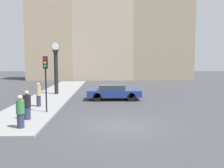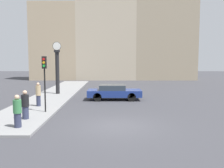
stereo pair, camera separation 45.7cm
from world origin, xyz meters
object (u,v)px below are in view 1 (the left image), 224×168
at_px(street_clock, 56,69).
at_px(sedan_car, 114,92).
at_px(traffic_light_near, 46,72).
at_px(pedestrian_green_hoodie, 20,112).
at_px(pedestrian_tan_coat, 39,95).
at_px(pedestrian_black_jacket, 27,105).

bearing_deg(street_clock, sedan_car, -28.30).
xyz_separation_m(traffic_light_near, pedestrian_green_hoodie, (-0.38, -3.62, -1.72)).
xyz_separation_m(sedan_car, traffic_light_near, (-4.37, -5.45, 1.96)).
height_order(sedan_car, street_clock, street_clock).
relative_size(pedestrian_tan_coat, pedestrian_black_jacket, 1.05).
distance_m(pedestrian_tan_coat, pedestrian_black_jacket, 3.86).
relative_size(traffic_light_near, pedestrian_tan_coat, 2.08).
bearing_deg(pedestrian_tan_coat, sedan_car, 33.23).
bearing_deg(sedan_car, pedestrian_tan_coat, -146.77).
bearing_deg(pedestrian_green_hoodie, pedestrian_tan_coat, 96.39).
relative_size(sedan_car, pedestrian_tan_coat, 2.70).
height_order(sedan_car, pedestrian_black_jacket, pedestrian_black_jacket).
height_order(sedan_car, pedestrian_green_hoodie, pedestrian_green_hoodie).
bearing_deg(pedestrian_tan_coat, street_clock, 90.24).
relative_size(sedan_car, street_clock, 0.91).
relative_size(pedestrian_tan_coat, pedestrian_green_hoodie, 1.05).
bearing_deg(pedestrian_green_hoodie, street_clock, 93.10).
xyz_separation_m(traffic_light_near, street_clock, (-1.03, 8.36, -0.14)).
xyz_separation_m(street_clock, pedestrian_black_jacket, (0.43, -10.26, -1.58)).
xyz_separation_m(pedestrian_green_hoodie, pedestrian_black_jacket, (-0.22, 1.71, -0.00)).
bearing_deg(street_clock, traffic_light_near, -82.98).
distance_m(traffic_light_near, pedestrian_tan_coat, 2.75).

